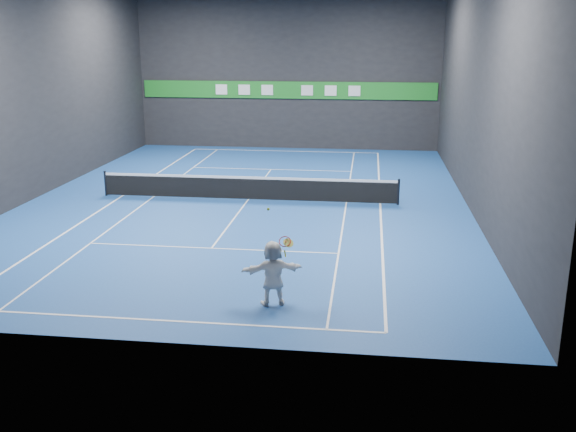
# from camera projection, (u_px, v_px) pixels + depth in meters

# --- Properties ---
(ground) EXTENTS (26.00, 26.00, 0.00)m
(ground) POSITION_uv_depth(u_px,v_px,m) (248.00, 200.00, 26.86)
(ground) COLOR #1A4690
(ground) RESTS_ON ground
(wall_back) EXTENTS (18.00, 0.10, 9.00)m
(wall_back) POSITION_uv_depth(u_px,v_px,m) (287.00, 73.00, 38.05)
(wall_back) COLOR black
(wall_back) RESTS_ON ground
(wall_front) EXTENTS (18.00, 0.10, 9.00)m
(wall_front) POSITION_uv_depth(u_px,v_px,m) (128.00, 143.00, 13.22)
(wall_front) COLOR black
(wall_front) RESTS_ON ground
(wall_left) EXTENTS (0.10, 26.00, 9.00)m
(wall_left) POSITION_uv_depth(u_px,v_px,m) (34.00, 89.00, 26.73)
(wall_left) COLOR black
(wall_left) RESTS_ON ground
(wall_right) EXTENTS (0.10, 26.00, 9.00)m
(wall_right) POSITION_uv_depth(u_px,v_px,m) (477.00, 93.00, 24.55)
(wall_right) COLOR black
(wall_right) RESTS_ON ground
(baseline_near) EXTENTS (10.98, 0.08, 0.01)m
(baseline_near) POSITION_uv_depth(u_px,v_px,m) (157.00, 320.00, 15.50)
(baseline_near) COLOR white
(baseline_near) RESTS_ON ground
(baseline_far) EXTENTS (10.98, 0.08, 0.01)m
(baseline_far) POSITION_uv_depth(u_px,v_px,m) (285.00, 151.00, 38.21)
(baseline_far) COLOR white
(baseline_far) RESTS_ON ground
(sideline_doubles_left) EXTENTS (0.08, 23.78, 0.01)m
(sideline_doubles_left) POSITION_uv_depth(u_px,v_px,m) (122.00, 196.00, 27.52)
(sideline_doubles_left) COLOR white
(sideline_doubles_left) RESTS_ON ground
(sideline_doubles_right) EXTENTS (0.08, 23.78, 0.01)m
(sideline_doubles_right) POSITION_uv_depth(u_px,v_px,m) (380.00, 204.00, 26.19)
(sideline_doubles_right) COLOR white
(sideline_doubles_right) RESTS_ON ground
(sideline_singles_left) EXTENTS (0.06, 23.78, 0.01)m
(sideline_singles_left) POSITION_uv_depth(u_px,v_px,m) (153.00, 197.00, 27.35)
(sideline_singles_left) COLOR white
(sideline_singles_left) RESTS_ON ground
(sideline_singles_right) EXTENTS (0.06, 23.78, 0.01)m
(sideline_singles_right) POSITION_uv_depth(u_px,v_px,m) (346.00, 203.00, 26.36)
(sideline_singles_right) COLOR white
(sideline_singles_right) RESTS_ON ground
(service_line_near) EXTENTS (8.23, 0.06, 0.01)m
(service_line_near) POSITION_uv_depth(u_px,v_px,m) (212.00, 248.00, 20.75)
(service_line_near) COLOR white
(service_line_near) RESTS_ON ground
(service_line_far) EXTENTS (8.23, 0.06, 0.01)m
(service_line_far) POSITION_uv_depth(u_px,v_px,m) (271.00, 169.00, 32.97)
(service_line_far) COLOR white
(service_line_far) RESTS_ON ground
(center_service_line) EXTENTS (0.06, 12.80, 0.01)m
(center_service_line) POSITION_uv_depth(u_px,v_px,m) (248.00, 200.00, 26.86)
(center_service_line) COLOR white
(center_service_line) RESTS_ON ground
(player) EXTENTS (1.65, 0.99, 1.70)m
(player) POSITION_uv_depth(u_px,v_px,m) (273.00, 273.00, 16.21)
(player) COLOR white
(player) RESTS_ON ground
(tennis_ball) EXTENTS (0.07, 0.07, 0.07)m
(tennis_ball) POSITION_uv_depth(u_px,v_px,m) (268.00, 209.00, 15.77)
(tennis_ball) COLOR #B0D022
(tennis_ball) RESTS_ON player
(tennis_net) EXTENTS (12.50, 0.10, 1.07)m
(tennis_net) POSITION_uv_depth(u_px,v_px,m) (248.00, 187.00, 26.71)
(tennis_net) COLOR black
(tennis_net) RESTS_ON ground
(sponsor_banner) EXTENTS (17.64, 0.11, 1.00)m
(sponsor_banner) POSITION_uv_depth(u_px,v_px,m) (287.00, 90.00, 38.26)
(sponsor_banner) COLOR #1B7F24
(sponsor_banner) RESTS_ON wall_back
(tennis_racket) EXTENTS (0.48, 0.32, 0.59)m
(tennis_racket) POSITION_uv_depth(u_px,v_px,m) (285.00, 243.00, 16.00)
(tennis_racket) COLOR red
(tennis_racket) RESTS_ON player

